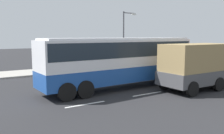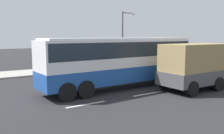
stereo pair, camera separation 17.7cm
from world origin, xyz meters
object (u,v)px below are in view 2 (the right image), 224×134
object	(u,v)px
car_silver_hatch	(199,62)
pedestrian_near_curb	(45,63)
street_lamp	(124,35)
coach_bus	(122,57)
cargo_truck	(204,65)
pedestrian_at_crossing	(144,56)

from	to	relation	value
car_silver_hatch	pedestrian_near_curb	distance (m)	16.94
pedestrian_near_curb	street_lamp	bearing A→B (deg)	-149.93
coach_bus	cargo_truck	size ratio (longest dim) A/B	1.58
coach_bus	pedestrian_at_crossing	world-z (taller)	coach_bus
pedestrian_near_curb	street_lamp	xyz separation A→B (m)	(8.87, -1.50, 2.81)
cargo_truck	street_lamp	size ratio (longest dim) A/B	1.20
coach_bus	street_lamp	distance (m)	10.90
car_silver_hatch	pedestrian_near_curb	size ratio (longest dim) A/B	3.01
coach_bus	street_lamp	size ratio (longest dim) A/B	1.91
cargo_truck	car_silver_hatch	xyz separation A→B (m)	(8.19, 6.60, -0.91)
pedestrian_near_curb	street_lamp	distance (m)	9.42
pedestrian_near_curb	pedestrian_at_crossing	world-z (taller)	pedestrian_at_crossing
car_silver_hatch	street_lamp	distance (m)	9.04
pedestrian_near_curb	pedestrian_at_crossing	xyz separation A→B (m)	(13.20, -0.03, 0.05)
cargo_truck	street_lamp	distance (m)	12.22
car_silver_hatch	pedestrian_at_crossing	world-z (taller)	pedestrian_at_crossing
pedestrian_at_crossing	car_silver_hatch	bearing A→B (deg)	78.59
cargo_truck	pedestrian_at_crossing	size ratio (longest dim) A/B	4.74
coach_bus	pedestrian_near_curb	size ratio (longest dim) A/B	7.90
pedestrian_at_crossing	street_lamp	distance (m)	5.35
coach_bus	car_silver_hatch	xyz separation A→B (m)	(13.10, 3.29, -1.44)
car_silver_hatch	coach_bus	bearing A→B (deg)	-166.20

